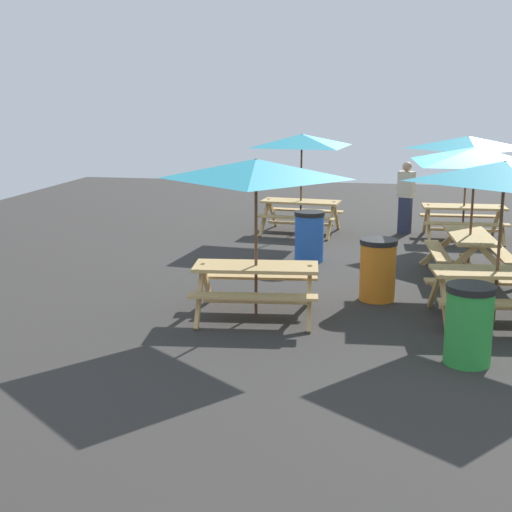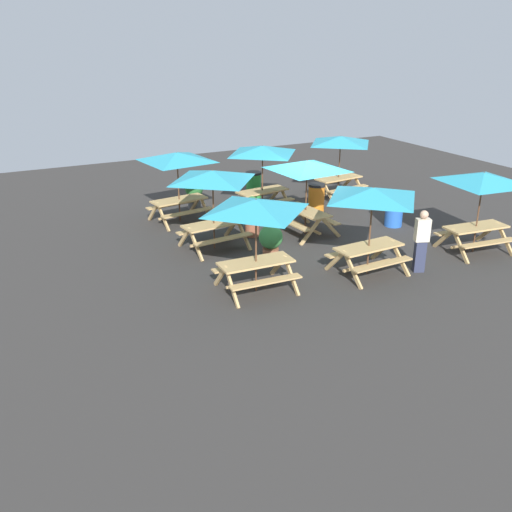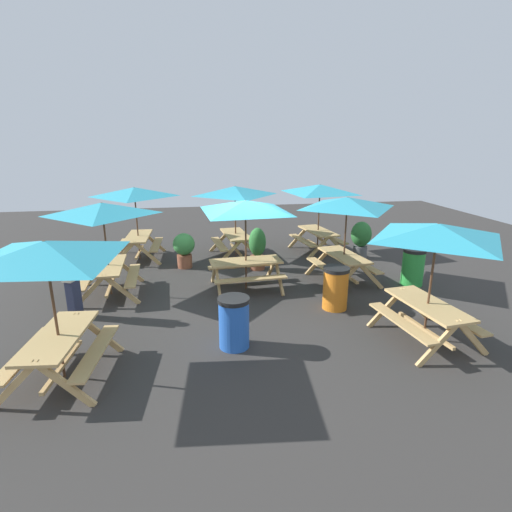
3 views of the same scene
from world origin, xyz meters
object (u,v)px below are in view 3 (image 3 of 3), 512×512
potted_plant_0 (361,238)px  potted_plant_2 (257,248)px  picnic_table_3 (103,216)px  potted_plant_1 (184,248)px  picnic_table_5 (47,261)px  picnic_table_0 (235,196)px  picnic_table_1 (436,240)px  picnic_table_4 (320,194)px  trash_bin_blue (234,322)px  person_standing (71,279)px  trash_bin_green (413,267)px  picnic_table_7 (246,213)px  trash_bin_orange (335,288)px  picnic_table_2 (135,197)px

potted_plant_0 → potted_plant_2: (-0.54, 3.47, -0.03)m
picnic_table_3 → potted_plant_0: (1.89, -7.43, -1.30)m
potted_plant_1 → picnic_table_5: bearing=160.7°
picnic_table_0 → picnic_table_1: size_ratio=1.00×
picnic_table_4 → trash_bin_blue: 7.12m
picnic_table_3 → potted_plant_1: size_ratio=2.22×
person_standing → picnic_table_1: bearing=94.2°
trash_bin_green → person_standing: size_ratio=0.59×
picnic_table_3 → potted_plant_0: 7.77m
picnic_table_7 → potted_plant_0: (2.09, -4.04, -1.30)m
trash_bin_green → potted_plant_0: size_ratio=0.81×
trash_bin_orange → trash_bin_green: size_ratio=1.00×
picnic_table_4 → trash_bin_blue: (-5.98, 3.56, -1.49)m
picnic_table_4 → potted_plant_1: picnic_table_4 is taller
trash_bin_orange → potted_plant_0: (3.66, -2.21, 0.20)m
trash_bin_orange → potted_plant_1: size_ratio=0.93×
potted_plant_0 → picnic_table_2: bearing=80.6°
picnic_table_0 → potted_plant_0: 4.25m
picnic_table_4 → person_standing: (-4.12, 6.82, -1.10)m
picnic_table_2 → picnic_table_7: bearing=-135.2°
picnic_table_5 → potted_plant_1: bearing=-13.3°
trash_bin_orange → potted_plant_1: 4.97m
picnic_table_1 → picnic_table_7: bearing=35.9°
picnic_table_4 → trash_bin_green: picnic_table_4 is taller
trash_bin_orange → potted_plant_0: 4.28m
picnic_table_5 → picnic_table_7: 4.93m
picnic_table_1 → potted_plant_0: 5.64m
picnic_table_0 → trash_bin_orange: 5.12m
trash_bin_blue → potted_plant_2: bearing=-15.2°
trash_bin_green → potted_plant_1: bearing=67.2°
trash_bin_green → picnic_table_7: bearing=84.4°
picnic_table_0 → picnic_table_5: (-6.48, 3.60, 0.00)m
picnic_table_0 → potted_plant_0: (-0.93, -3.94, -1.30)m
picnic_table_2 → potted_plant_2: bearing=-113.4°
potted_plant_0 → potted_plant_1: size_ratio=1.15×
picnic_table_0 → potted_plant_0: bearing=-109.1°
picnic_table_5 → potted_plant_0: 9.46m
picnic_table_3 → picnic_table_5: size_ratio=0.83×
picnic_table_0 → picnic_table_1: 6.95m
potted_plant_0 → person_standing: (-3.16, 7.94, 0.19)m
picnic_table_1 → picnic_table_4: same height
trash_bin_blue → potted_plant_2: 4.65m
picnic_table_0 → picnic_table_3: bearing=123.1°
trash_bin_orange → potted_plant_1: bearing=43.0°
picnic_table_3 → picnic_table_4: same height
picnic_table_5 → potted_plant_2: (5.02, -4.07, -1.33)m
potted_plant_0 → person_standing: person_standing is taller
picnic_table_2 → potted_plant_0: size_ratio=1.93×
picnic_table_5 → picnic_table_7: same height
trash_bin_green → person_standing: person_standing is taller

